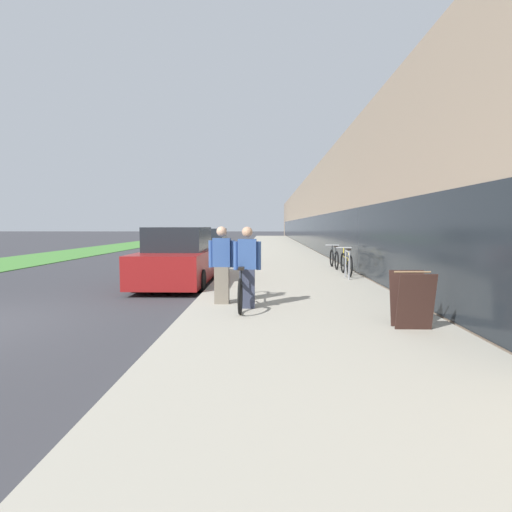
{
  "coord_description": "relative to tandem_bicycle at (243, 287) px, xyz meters",
  "views": [
    {
      "loc": [
        5.47,
        -6.46,
        1.74
      ],
      "look_at": [
        5.01,
        11.54,
        0.36
      ],
      "focal_mm": 28.0,
      "sensor_mm": 36.0,
      "label": 1
    }
  ],
  "objects": [
    {
      "name": "vintage_roadster_curbside",
      "position": [
        -2.12,
        8.81,
        0.24
      ],
      "size": [
        1.98,
        4.02,
        1.61
      ],
      "color": "silver",
      "rests_on": "ground"
    },
    {
      "name": "cruiser_bike_nearest",
      "position": [
        3.07,
        4.96,
        0.01
      ],
      "size": [
        0.52,
        1.79,
        0.88
      ],
      "color": "black",
      "rests_on": "sidewalk_slab"
    },
    {
      "name": "person_bystander",
      "position": [
        -0.44,
        0.1,
        0.44
      ],
      "size": [
        0.54,
        0.21,
        1.59
      ],
      "color": "#756B5B",
      "rests_on": "sidewalk_slab"
    },
    {
      "name": "cruiser_bike_middle",
      "position": [
        3.03,
        7.03,
        0.01
      ],
      "size": [
        0.52,
        1.77,
        0.86
      ],
      "color": "black",
      "rests_on": "sidewalk_slab"
    },
    {
      "name": "tandem_bicycle",
      "position": [
        0.0,
        0.0,
        0.0
      ],
      "size": [
        0.52,
        2.52,
        0.83
      ],
      "color": "black",
      "rests_on": "sidewalk_slab"
    },
    {
      "name": "sandwich_board_sign",
      "position": [
        2.75,
        -1.8,
        0.09
      ],
      "size": [
        0.56,
        0.56,
        0.9
      ],
      "color": "#331E19",
      "rests_on": "sidewalk_slab"
    },
    {
      "name": "sidewalk_slab",
      "position": [
        1.23,
        19.43,
        -0.43
      ],
      "size": [
        4.59,
        70.0,
        0.14
      ],
      "color": "#A39E8E",
      "rests_on": "ground"
    },
    {
      "name": "person_rider",
      "position": [
        0.1,
        -0.32,
        0.44
      ],
      "size": [
        0.54,
        0.21,
        1.58
      ],
      "color": "#33384C",
      "rests_on": "sidewalk_slab"
    },
    {
      "name": "parked_sedan_curbside",
      "position": [
        -2.1,
        3.63,
        0.27
      ],
      "size": [
        1.93,
        4.62,
        1.69
      ],
      "color": "maroon",
      "rests_on": "ground"
    },
    {
      "name": "lawn_strip",
      "position": [
        -11.5,
        23.43,
        -0.48
      ],
      "size": [
        4.33,
        70.0,
        0.03
      ],
      "color": "#478438",
      "rests_on": "ground"
    },
    {
      "name": "bike_rack_hoop",
      "position": [
        2.93,
        4.05,
        0.15
      ],
      "size": [
        0.05,
        0.6,
        0.84
      ],
      "color": "gray",
      "rests_on": "sidewalk_slab"
    },
    {
      "name": "storefront_facade",
      "position": [
        8.56,
        27.43,
        2.23
      ],
      "size": [
        10.01,
        70.0,
        5.46
      ],
      "color": "gray",
      "rests_on": "ground"
    }
  ]
}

